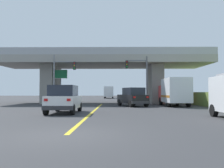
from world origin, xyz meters
name	(u,v)px	position (x,y,z in m)	size (l,w,h in m)	color
ground	(103,103)	(0.00, 25.37, 0.00)	(160.00, 160.00, 0.00)	#353538
overpass_bridge	(103,68)	(0.00, 25.37, 4.95)	(28.70, 8.72, 7.12)	gray
lane_divider_stripe	(94,111)	(0.00, 11.41, 0.00)	(0.20, 22.83, 0.01)	yellow
suv_lead	(64,99)	(-2.00, 9.03, 1.01)	(2.03, 4.41, 2.02)	silver
suv_crossing	(133,97)	(3.64, 17.73, 1.01)	(3.30, 4.75, 2.02)	black
box_truck	(174,92)	(8.25, 18.20, 1.59)	(2.33, 6.48, 3.02)	red
traffic_signal_nearside	(140,74)	(4.78, 21.01, 3.82)	(2.70, 0.36, 5.96)	#56595E
traffic_signal_farside	(61,74)	(-4.79, 20.32, 3.75)	(2.70, 0.36, 6.08)	slate
highway_sign	(61,77)	(-5.58, 23.63, 3.52)	(1.81, 0.17, 4.72)	#56595E
semi_truck_distant	(109,92)	(0.12, 53.72, 1.59)	(2.33, 7.14, 2.99)	silver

